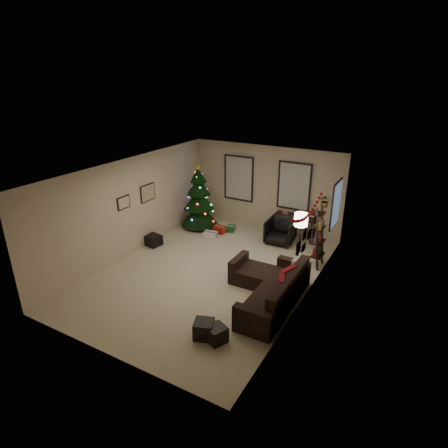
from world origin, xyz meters
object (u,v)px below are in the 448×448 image
at_px(bookshelf, 319,238).
at_px(sofa, 271,289).
at_px(desk_chair, 280,231).
at_px(christmas_tree, 199,201).
at_px(desk, 295,218).

bearing_deg(bookshelf, sofa, -101.92).
bearing_deg(desk_chair, bookshelf, -35.26).
distance_m(christmas_tree, desk_chair, 2.84).
xyz_separation_m(christmas_tree, bookshelf, (4.17, -0.77, -0.09)).
height_order(desk_chair, bookshelf, bookshelf).
distance_m(christmas_tree, desk, 3.13).
height_order(christmas_tree, desk, christmas_tree).
bearing_deg(sofa, desk, 101.24).
relative_size(sofa, desk_chair, 3.38).
xyz_separation_m(christmas_tree, sofa, (3.73, -2.84, -0.64)).
distance_m(sofa, bookshelf, 2.19).
bearing_deg(desk, sofa, -78.76).
distance_m(sofa, desk, 3.70).
xyz_separation_m(sofa, bookshelf, (0.44, 2.07, 0.55)).
height_order(christmas_tree, desk_chair, christmas_tree).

